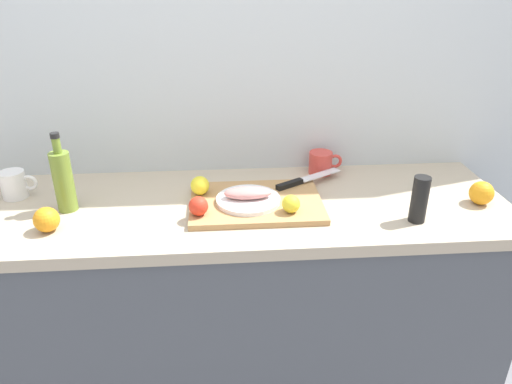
{
  "coord_description": "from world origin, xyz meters",
  "views": [
    {
      "loc": [
        0.02,
        -1.45,
        1.65
      ],
      "look_at": [
        0.13,
        -0.02,
        0.95
      ],
      "focal_mm": 33.58,
      "sensor_mm": 36.0,
      "label": 1
    }
  ],
  "objects_px": {
    "cutting_board": "(256,203)",
    "orange_0": "(46,220)",
    "fish_fillet": "(248,193)",
    "pepper_mill": "(419,199)",
    "white_plate": "(248,200)",
    "olive_oil_bottle": "(63,180)",
    "chef_knife": "(301,181)",
    "lemon_0": "(200,185)",
    "coffee_mug_0": "(321,163)",
    "coffee_mug_1": "(14,184)"
  },
  "relations": [
    {
      "from": "fish_fillet",
      "to": "lemon_0",
      "type": "bearing_deg",
      "value": 155.54
    },
    {
      "from": "lemon_0",
      "to": "olive_oil_bottle",
      "type": "relative_size",
      "value": 0.24
    },
    {
      "from": "coffee_mug_1",
      "to": "orange_0",
      "type": "relative_size",
      "value": 1.6
    },
    {
      "from": "lemon_0",
      "to": "coffee_mug_0",
      "type": "distance_m",
      "value": 0.5
    },
    {
      "from": "chef_knife",
      "to": "lemon_0",
      "type": "relative_size",
      "value": 4.06
    },
    {
      "from": "fish_fillet",
      "to": "orange_0",
      "type": "bearing_deg",
      "value": -170.12
    },
    {
      "from": "coffee_mug_1",
      "to": "pepper_mill",
      "type": "height_order",
      "value": "pepper_mill"
    },
    {
      "from": "lemon_0",
      "to": "olive_oil_bottle",
      "type": "distance_m",
      "value": 0.44
    },
    {
      "from": "white_plate",
      "to": "pepper_mill",
      "type": "height_order",
      "value": "pepper_mill"
    },
    {
      "from": "white_plate",
      "to": "coffee_mug_0",
      "type": "height_order",
      "value": "coffee_mug_0"
    },
    {
      "from": "cutting_board",
      "to": "orange_0",
      "type": "distance_m",
      "value": 0.66
    },
    {
      "from": "olive_oil_bottle",
      "to": "chef_knife",
      "type": "bearing_deg",
      "value": 7.61
    },
    {
      "from": "lemon_0",
      "to": "orange_0",
      "type": "height_order",
      "value": "lemon_0"
    },
    {
      "from": "fish_fillet",
      "to": "lemon_0",
      "type": "height_order",
      "value": "lemon_0"
    },
    {
      "from": "pepper_mill",
      "to": "cutting_board",
      "type": "bearing_deg",
      "value": 163.77
    },
    {
      "from": "lemon_0",
      "to": "coffee_mug_1",
      "type": "xyz_separation_m",
      "value": [
        -0.64,
        0.07,
        -0.0
      ]
    },
    {
      "from": "cutting_board",
      "to": "coffee_mug_0",
      "type": "bearing_deg",
      "value": 42.99
    },
    {
      "from": "coffee_mug_0",
      "to": "orange_0",
      "type": "bearing_deg",
      "value": -157.88
    },
    {
      "from": "fish_fillet",
      "to": "pepper_mill",
      "type": "xyz_separation_m",
      "value": [
        0.53,
        -0.13,
        0.02
      ]
    },
    {
      "from": "white_plate",
      "to": "coffee_mug_0",
      "type": "bearing_deg",
      "value": 41.58
    },
    {
      "from": "chef_knife",
      "to": "coffee_mug_1",
      "type": "distance_m",
      "value": 1.0
    },
    {
      "from": "olive_oil_bottle",
      "to": "white_plate",
      "type": "bearing_deg",
      "value": -2.78
    },
    {
      "from": "cutting_board",
      "to": "pepper_mill",
      "type": "bearing_deg",
      "value": -16.23
    },
    {
      "from": "coffee_mug_1",
      "to": "cutting_board",
      "type": "bearing_deg",
      "value": -8.72
    },
    {
      "from": "orange_0",
      "to": "chef_knife",
      "type": "bearing_deg",
      "value": 16.55
    },
    {
      "from": "lemon_0",
      "to": "coffee_mug_0",
      "type": "xyz_separation_m",
      "value": [
        0.46,
        0.19,
        -0.01
      ]
    },
    {
      "from": "olive_oil_bottle",
      "to": "coffee_mug_0",
      "type": "distance_m",
      "value": 0.93
    },
    {
      "from": "lemon_0",
      "to": "olive_oil_bottle",
      "type": "bearing_deg",
      "value": -174.22
    },
    {
      "from": "white_plate",
      "to": "orange_0",
      "type": "relative_size",
      "value": 2.76
    },
    {
      "from": "pepper_mill",
      "to": "lemon_0",
      "type": "bearing_deg",
      "value": 163.25
    },
    {
      "from": "cutting_board",
      "to": "chef_knife",
      "type": "bearing_deg",
      "value": 35.64
    },
    {
      "from": "pepper_mill",
      "to": "white_plate",
      "type": "bearing_deg",
      "value": 165.75
    },
    {
      "from": "coffee_mug_0",
      "to": "fish_fillet",
      "type": "bearing_deg",
      "value": -138.42
    },
    {
      "from": "coffee_mug_1",
      "to": "coffee_mug_0",
      "type": "bearing_deg",
      "value": 6.57
    },
    {
      "from": "white_plate",
      "to": "fish_fillet",
      "type": "height_order",
      "value": "fish_fillet"
    },
    {
      "from": "olive_oil_bottle",
      "to": "orange_0",
      "type": "distance_m",
      "value": 0.16
    },
    {
      "from": "olive_oil_bottle",
      "to": "pepper_mill",
      "type": "relative_size",
      "value": 1.76
    },
    {
      "from": "cutting_board",
      "to": "coffee_mug_1",
      "type": "relative_size",
      "value": 3.55
    },
    {
      "from": "orange_0",
      "to": "olive_oil_bottle",
      "type": "bearing_deg",
      "value": 80.61
    },
    {
      "from": "coffee_mug_1",
      "to": "pepper_mill",
      "type": "xyz_separation_m",
      "value": [
        1.33,
        -0.27,
        0.03
      ]
    },
    {
      "from": "olive_oil_bottle",
      "to": "pepper_mill",
      "type": "bearing_deg",
      "value": -8.25
    },
    {
      "from": "cutting_board",
      "to": "lemon_0",
      "type": "xyz_separation_m",
      "value": [
        -0.19,
        0.06,
        0.04
      ]
    },
    {
      "from": "olive_oil_bottle",
      "to": "cutting_board",
      "type": "bearing_deg",
      "value": -1.59
    },
    {
      "from": "lemon_0",
      "to": "coffee_mug_0",
      "type": "bearing_deg",
      "value": 22.69
    },
    {
      "from": "pepper_mill",
      "to": "coffee_mug_0",
      "type": "bearing_deg",
      "value": 119.66
    },
    {
      "from": "coffee_mug_1",
      "to": "white_plate",
      "type": "bearing_deg",
      "value": -9.82
    },
    {
      "from": "chef_knife",
      "to": "olive_oil_bottle",
      "type": "bearing_deg",
      "value": 156.5
    },
    {
      "from": "white_plate",
      "to": "pepper_mill",
      "type": "xyz_separation_m",
      "value": [
        0.53,
        -0.13,
        0.05
      ]
    },
    {
      "from": "white_plate",
      "to": "cutting_board",
      "type": "bearing_deg",
      "value": 23.35
    },
    {
      "from": "cutting_board",
      "to": "white_plate",
      "type": "relative_size",
      "value": 2.06
    }
  ]
}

